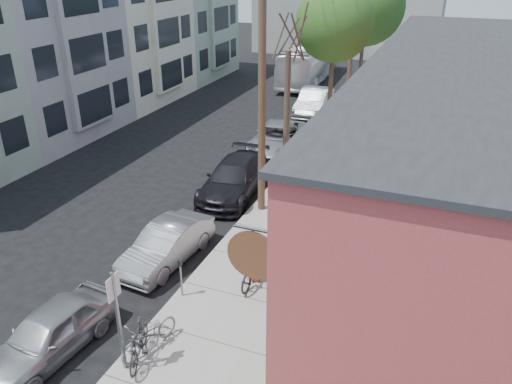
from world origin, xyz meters
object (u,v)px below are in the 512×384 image
(parking_meter_near, at_px, (181,272))
(bus, at_px, (310,61))
(sign_post, at_px, (117,313))
(patio_chair_b, at_px, (281,366))
(utility_pole_near, at_px, (260,76))
(car_0, at_px, (50,333))
(patron_grey, at_px, (316,282))
(parked_bike_a, at_px, (138,342))
(patio_chair_a, at_px, (302,313))
(car_3, at_px, (277,138))
(car_4, at_px, (314,101))
(tree_leafy_mid, at_px, (335,23))
(parked_bike_b, at_px, (149,335))
(car_1, at_px, (167,244))
(tree_leafy_far, at_px, (366,7))
(parking_meter_far, at_px, (274,169))
(car_2, at_px, (234,178))
(cyclist, at_px, (256,259))
(tree_bare, at_px, (286,125))

(parking_meter_near, distance_m, bus, 28.87)
(sign_post, relative_size, patio_chair_b, 3.18)
(utility_pole_near, relative_size, car_0, 2.64)
(patron_grey, bearing_deg, parked_bike_a, -52.82)
(patio_chair_a, xyz_separation_m, car_3, (-5.11, 12.66, 0.10))
(parking_meter_near, bearing_deg, car_4, 94.18)
(tree_leafy_mid, distance_m, parked_bike_b, 18.45)
(bus, bearing_deg, patio_chair_a, -76.81)
(utility_pole_near, height_order, car_3, utility_pole_near)
(patio_chair_a, bearing_deg, car_4, 115.58)
(patron_grey, distance_m, bus, 28.63)
(patio_chair_b, xyz_separation_m, car_1, (-5.22, 3.64, 0.06))
(sign_post, relative_size, parked_bike_b, 1.56)
(tree_leafy_far, bearing_deg, parking_meter_far, -91.98)
(utility_pole_near, relative_size, patio_chair_b, 11.36)
(tree_leafy_far, bearing_deg, utility_pole_near, -91.31)
(car_0, xyz_separation_m, bus, (-2.23, 31.68, 0.88))
(sign_post, bearing_deg, parked_bike_a, 67.03)
(patron_grey, height_order, parked_bike_a, patron_grey)
(parking_meter_near, height_order, patio_chair_a, parking_meter_near)
(parking_meter_near, height_order, car_2, car_2)
(car_0, bearing_deg, car_2, 92.23)
(cyclist, bearing_deg, car_0, 28.68)
(parked_bike_a, distance_m, parked_bike_b, 0.38)
(parking_meter_far, bearing_deg, parked_bike_b, -88.12)
(parked_bike_b, bearing_deg, patio_chair_b, 19.60)
(parking_meter_far, xyz_separation_m, tree_bare, (0.55, -0.21, 2.09))
(car_2, relative_size, bus, 0.46)
(parked_bike_a, xyz_separation_m, bus, (-4.54, 31.18, 0.86))
(sign_post, height_order, cyclist, sign_post)
(parked_bike_b, height_order, car_3, car_3)
(parking_meter_far, distance_m, car_1, 6.67)
(car_4, bearing_deg, tree_leafy_far, 61.93)
(parked_bike_a, bearing_deg, car_4, 74.93)
(tree_bare, relative_size, parked_bike_a, 3.40)
(tree_bare, bearing_deg, parked_bike_a, -91.53)
(car_0, xyz_separation_m, car_4, (0.59, 22.95, 0.15))
(car_0, relative_size, car_3, 0.76)
(parking_meter_near, xyz_separation_m, tree_leafy_mid, (0.55, 15.35, 5.16))
(utility_pole_near, relative_size, tree_leafy_far, 1.17)
(patron_grey, xyz_separation_m, parked_bike_b, (-3.42, -3.33, -0.29))
(patron_grey, distance_m, car_4, 19.45)
(car_2, bearing_deg, tree_leafy_mid, 71.83)
(utility_pole_near, height_order, car_2, utility_pole_near)
(parking_meter_far, xyz_separation_m, utility_pole_near, (0.14, -2.06, 4.43))
(car_1, bearing_deg, parked_bike_b, -59.97)
(patio_chair_b, height_order, cyclist, cyclist)
(patio_chair_a, bearing_deg, tree_bare, 122.59)
(patron_grey, height_order, bus, bus)
(patio_chair_b, bearing_deg, bus, 121.53)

